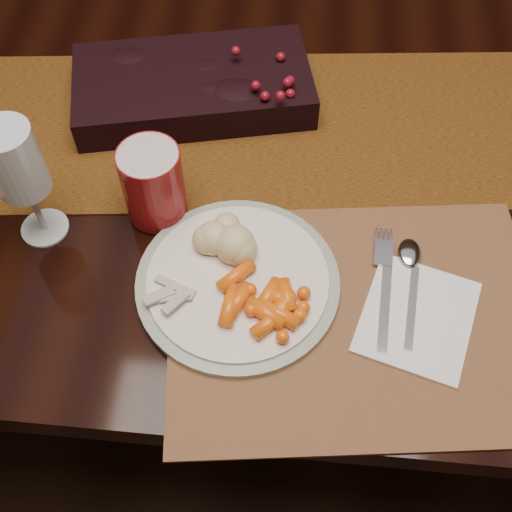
# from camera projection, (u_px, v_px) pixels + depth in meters

# --- Properties ---
(floor) EXTENTS (5.00, 5.00, 0.00)m
(floor) POSITION_uv_depth(u_px,v_px,m) (267.00, 338.00, 1.60)
(floor) COLOR black
(floor) RESTS_ON ground
(dining_table) EXTENTS (1.80, 1.00, 0.75)m
(dining_table) POSITION_uv_depth(u_px,v_px,m) (270.00, 254.00, 1.28)
(dining_table) COLOR black
(dining_table) RESTS_ON floor
(table_runner) EXTENTS (1.61, 0.49, 0.00)m
(table_runner) POSITION_uv_depth(u_px,v_px,m) (240.00, 127.00, 0.96)
(table_runner) COLOR #452E0F
(table_runner) RESTS_ON dining_table
(centerpiece) EXTENTS (0.38, 0.26, 0.07)m
(centerpiece) POSITION_uv_depth(u_px,v_px,m) (193.00, 82.00, 0.96)
(centerpiece) COLOR black
(centerpiece) RESTS_ON table_runner
(placemat_main) EXTENTS (0.49, 0.39, 0.00)m
(placemat_main) POSITION_uv_depth(u_px,v_px,m) (356.00, 317.00, 0.78)
(placemat_main) COLOR brown
(placemat_main) RESTS_ON dining_table
(dinner_plate) EXTENTS (0.33, 0.33, 0.01)m
(dinner_plate) POSITION_uv_depth(u_px,v_px,m) (238.00, 281.00, 0.80)
(dinner_plate) COLOR white
(dinner_plate) RESTS_ON placemat_main
(baby_carrots) EXTENTS (0.12, 0.11, 0.02)m
(baby_carrots) POSITION_uv_depth(u_px,v_px,m) (253.00, 297.00, 0.76)
(baby_carrots) COLOR #FA620E
(baby_carrots) RESTS_ON dinner_plate
(mashed_potatoes) EXTENTS (0.10, 0.10, 0.05)m
(mashed_potatoes) POSITION_uv_depth(u_px,v_px,m) (228.00, 234.00, 0.80)
(mashed_potatoes) COLOR tan
(mashed_potatoes) RESTS_ON dinner_plate
(turkey_shreds) EXTENTS (0.08, 0.07, 0.02)m
(turkey_shreds) POSITION_uv_depth(u_px,v_px,m) (164.00, 291.00, 0.77)
(turkey_shreds) COLOR #A8938A
(turkey_shreds) RESTS_ON dinner_plate
(napkin) EXTENTS (0.16, 0.18, 0.01)m
(napkin) POSITION_uv_depth(u_px,v_px,m) (417.00, 317.00, 0.77)
(napkin) COLOR white
(napkin) RESTS_ON placemat_main
(fork) EXTENTS (0.04, 0.16, 0.00)m
(fork) POSITION_uv_depth(u_px,v_px,m) (384.00, 292.00, 0.79)
(fork) COLOR silver
(fork) RESTS_ON napkin
(spoon) EXTENTS (0.05, 0.15, 0.00)m
(spoon) POSITION_uv_depth(u_px,v_px,m) (411.00, 289.00, 0.79)
(spoon) COLOR white
(spoon) RESTS_ON napkin
(red_cup) EXTENTS (0.09, 0.09, 0.11)m
(red_cup) POSITION_uv_depth(u_px,v_px,m) (153.00, 184.00, 0.82)
(red_cup) COLOR maroon
(red_cup) RESTS_ON placemat_main
(wine_glass) EXTENTS (0.07, 0.07, 0.18)m
(wine_glass) POSITION_uv_depth(u_px,v_px,m) (25.00, 185.00, 0.78)
(wine_glass) COLOR silver
(wine_glass) RESTS_ON dining_table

